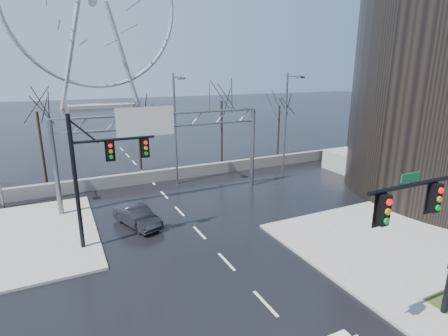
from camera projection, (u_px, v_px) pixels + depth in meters
ground at (265, 303)px, 15.84m from camera, size 260.00×260.00×0.00m
sidewalk_right_ext at (384, 239)px, 21.76m from camera, size 12.00×10.00×0.15m
sidewalk_far at (10, 240)px, 21.60m from camera, size 10.00×12.00×0.15m
barrier_wall at (152, 176)px, 33.03m from camera, size 52.00×0.50×1.10m
signal_mast_near at (443, 217)px, 13.19m from camera, size 5.52×0.41×8.00m
signal_mast_far at (96, 168)px, 19.84m from camera, size 4.72×0.41×8.00m
sign_gantry at (160, 137)px, 27.26m from camera, size 16.36×0.40×7.60m
streetlight_mid at (176, 121)px, 30.84m from camera, size 0.50×2.55×10.00m
streetlight_right at (288, 114)px, 35.89m from camera, size 0.50×2.55×10.00m
tree_left at (38, 120)px, 30.82m from camera, size 3.75×3.75×7.50m
tree_center at (138, 122)px, 35.69m from camera, size 3.25×3.25×6.50m
tree_right at (222, 108)px, 38.32m from camera, size 3.90×3.90×7.80m
tree_far_right at (279, 112)px, 42.34m from camera, size 3.40×3.40×6.80m
ferris_wheel at (93, 9)px, 93.28m from camera, size 45.00×6.00×50.91m
car at (137, 216)px, 23.66m from camera, size 2.75×4.45×1.38m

